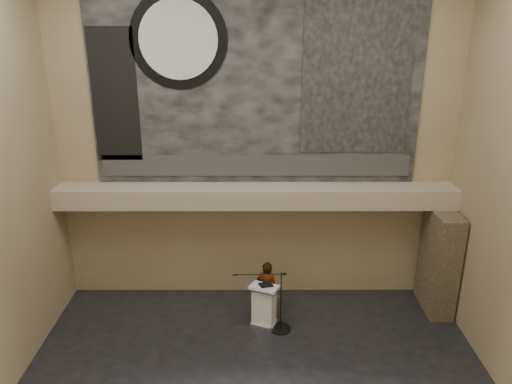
{
  "coord_description": "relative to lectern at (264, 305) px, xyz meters",
  "views": [
    {
      "loc": [
        -0.02,
        -8.13,
        7.33
      ],
      "look_at": [
        0.0,
        3.2,
        3.2
      ],
      "focal_mm": 35.0,
      "sensor_mm": 36.0,
      "label": 1
    }
  ],
  "objects": [
    {
      "name": "banner_clock_rim",
      "position": [
        -2.0,
        1.56,
        6.15
      ],
      "size": [
        2.3,
        0.02,
        2.3
      ],
      "primitive_type": "cylinder",
      "rotation": [
        1.57,
        0.0,
        0.0
      ],
      "color": "black",
      "rests_on": "banner"
    },
    {
      "name": "mic_stand",
      "position": [
        0.36,
        -0.2,
        -0.32
      ],
      "size": [
        1.39,
        0.52,
        1.57
      ],
      "rotation": [
        0.0,
        0.0,
        0.03
      ],
      "color": "black",
      "rests_on": "floor"
    },
    {
      "name": "banner_brick_print",
      "position": [
        -3.6,
        1.56,
        4.85
      ],
      "size": [
        1.1,
        0.02,
        3.2
      ],
      "primitive_type": "cube",
      "color": "black",
      "rests_on": "banner"
    },
    {
      "name": "banner",
      "position": [
        -0.2,
        1.6,
        5.15
      ],
      "size": [
        8.0,
        0.05,
        5.0
      ],
      "primitive_type": "cube",
      "color": "black",
      "rests_on": "wall_back"
    },
    {
      "name": "speaker_person",
      "position": [
        0.08,
        0.48,
        0.18
      ],
      "size": [
        0.61,
        0.49,
        1.47
      ],
      "primitive_type": "imported",
      "rotation": [
        0.0,
        0.0,
        2.86
      ],
      "color": "beige",
      "rests_on": "floor"
    },
    {
      "name": "banner_clock_face",
      "position": [
        -2.0,
        1.54,
        6.15
      ],
      "size": [
        1.84,
        0.02,
        1.84
      ],
      "primitive_type": "cylinder",
      "rotation": [
        1.57,
        0.0,
        0.0
      ],
      "color": "silver",
      "rests_on": "banner"
    },
    {
      "name": "banner_building_print",
      "position": [
        2.2,
        1.56,
        5.25
      ],
      "size": [
        2.6,
        0.02,
        3.6
      ],
      "primitive_type": "cube",
      "color": "black",
      "rests_on": "banner"
    },
    {
      "name": "binder",
      "position": [
        0.04,
        0.01,
        0.56
      ],
      "size": [
        0.38,
        0.34,
        0.04
      ],
      "primitive_type": "cube",
      "rotation": [
        0.0,
        0.0,
        0.36
      ],
      "color": "black",
      "rests_on": "lectern"
    },
    {
      "name": "stone_pier",
      "position": [
        4.45,
        0.78,
        0.8
      ],
      "size": [
        0.6,
        1.4,
        2.7
      ],
      "primitive_type": "cube",
      "color": "#3E3426",
      "rests_on": "floor"
    },
    {
      "name": "wall_back",
      "position": [
        -0.2,
        1.63,
        3.7
      ],
      "size": [
        10.0,
        0.02,
        8.5
      ],
      "primitive_type": "cube",
      "color": "#897457",
      "rests_on": "floor"
    },
    {
      "name": "papers",
      "position": [
        -0.06,
        -0.01,
        0.55
      ],
      "size": [
        0.19,
        0.26,
        0.0
      ],
      "primitive_type": "cube",
      "rotation": [
        0.0,
        0.0,
        0.02
      ],
      "color": "white",
      "rests_on": "lectern"
    },
    {
      "name": "sprinkler_left",
      "position": [
        -1.8,
        1.18,
        2.12
      ],
      "size": [
        0.04,
        0.04,
        0.06
      ],
      "primitive_type": "cylinder",
      "color": "#B2893D",
      "rests_on": "soffit"
    },
    {
      "name": "soffit",
      "position": [
        -0.2,
        1.23,
        2.4
      ],
      "size": [
        10.0,
        0.8,
        0.5
      ],
      "primitive_type": "cube",
      "color": "gray",
      "rests_on": "wall_back"
    },
    {
      "name": "banner_text_strip",
      "position": [
        -0.2,
        1.56,
        3.1
      ],
      "size": [
        7.76,
        0.02,
        0.55
      ],
      "primitive_type": "cube",
      "color": "#2C2C2C",
      "rests_on": "banner"
    },
    {
      "name": "sprinkler_right",
      "position": [
        1.7,
        1.18,
        2.12
      ],
      "size": [
        0.04,
        0.04,
        0.06
      ],
      "primitive_type": "cylinder",
      "color": "#B2893D",
      "rests_on": "soffit"
    },
    {
      "name": "lectern",
      "position": [
        0.0,
        0.0,
        0.0
      ],
      "size": [
        0.79,
        0.69,
        1.13
      ],
      "rotation": [
        0.0,
        0.0,
        -0.38
      ],
      "color": "silver",
      "rests_on": "floor"
    },
    {
      "name": "wall_front",
      "position": [
        -0.2,
        -6.37,
        3.7
      ],
      "size": [
        10.0,
        0.02,
        8.5
      ],
      "primitive_type": "cube",
      "color": "#897457",
      "rests_on": "floor"
    }
  ]
}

